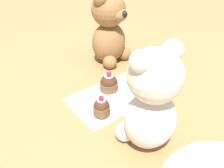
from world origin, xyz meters
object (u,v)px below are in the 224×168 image
cupcake_near_cream_bear (102,107)px  teddy_bear_tan (110,29)px  teddy_bear_cream (151,100)px  saucer_plate (109,90)px  cupcake_near_tan_bear (109,84)px

cupcake_near_cream_bear → teddy_bear_tan: bearing=-131.0°
teddy_bear_cream → saucer_plate: 0.27m
saucer_plate → cupcake_near_tan_bear: cupcake_near_tan_bear is taller
teddy_bear_cream → teddy_bear_tan: 0.44m
teddy_bear_tan → saucer_plate: bearing=-140.0°
teddy_bear_cream → cupcake_near_cream_bear: 0.19m
cupcake_near_cream_bear → cupcake_near_tan_bear: bearing=-137.4°
cupcake_near_cream_bear → saucer_plate: bearing=-137.4°
cupcake_near_cream_bear → saucer_plate: cupcake_near_cream_bear is taller
saucer_plate → cupcake_near_tan_bear: size_ratio=1.27×
cupcake_near_cream_bear → cupcake_near_tan_bear: cupcake_near_tan_bear is taller
teddy_bear_cream → teddy_bear_tan: (-0.18, -0.41, -0.00)m
teddy_bear_tan → cupcake_near_tan_bear: 0.24m
saucer_plate → cupcake_near_tan_bear: bearing=90.0°
saucer_plate → cupcake_near_tan_bear: 0.03m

